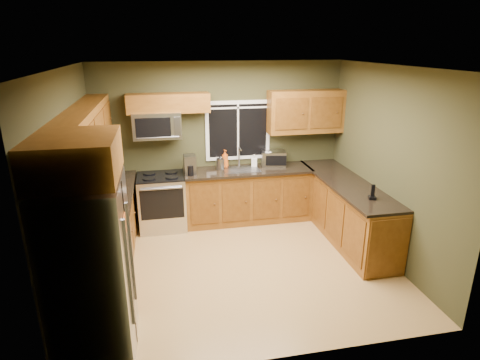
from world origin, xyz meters
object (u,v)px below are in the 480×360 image
object	(u,v)px
microwave	(157,125)
soap_bottle_b	(254,160)
soap_bottle_c	(222,162)
toaster_oven	(274,158)
soap_bottle_a	(225,159)
coffee_maker	(190,165)
paper_towel_roll	(268,159)
range	(162,201)
kettle	(220,163)
cordless_phone	(372,195)
refrigerator	(91,271)

from	to	relation	value
microwave	soap_bottle_b	xyz separation A→B (m)	(1.61, 0.02, -0.68)
soap_bottle_b	soap_bottle_c	world-z (taller)	soap_bottle_b
toaster_oven	soap_bottle_b	world-z (taller)	toaster_oven
toaster_oven	soap_bottle_a	world-z (taller)	soap_bottle_a
microwave	coffee_maker	xyz separation A→B (m)	(0.48, -0.19, -0.64)
toaster_oven	paper_towel_roll	xyz separation A→B (m)	(-0.11, -0.05, 0.00)
toaster_oven	soap_bottle_b	bearing A→B (deg)	178.16
range	microwave	world-z (taller)	microwave
range	kettle	size ratio (longest dim) A/B	3.91
coffee_maker	cordless_phone	xyz separation A→B (m)	(2.36, -1.61, -0.08)
refrigerator	range	world-z (taller)	refrigerator
refrigerator	soap_bottle_c	distance (m)	3.46
range	soap_bottle_c	distance (m)	1.21
coffee_maker	kettle	xyz separation A→B (m)	(0.52, 0.13, -0.04)
range	kettle	bearing A→B (deg)	4.28
refrigerator	coffee_maker	xyz separation A→B (m)	(1.17, 2.71, 0.19)
soap_bottle_c	refrigerator	bearing A→B (deg)	-120.19
range	microwave	size ratio (longest dim) A/B	1.23
soap_bottle_c	cordless_phone	world-z (taller)	cordless_phone
paper_towel_roll	soap_bottle_b	world-z (taller)	paper_towel_roll
soap_bottle_c	microwave	bearing A→B (deg)	-175.45
coffee_maker	paper_towel_roll	size ratio (longest dim) A/B	1.10
soap_bottle_b	coffee_maker	bearing A→B (deg)	-169.26
coffee_maker	paper_towel_roll	world-z (taller)	coffee_maker
coffee_maker	soap_bottle_a	bearing A→B (deg)	22.48
cordless_phone	soap_bottle_b	bearing A→B (deg)	124.09
kettle	soap_bottle_b	xyz separation A→B (m)	(0.61, 0.08, -0.00)
coffee_maker	soap_bottle_a	world-z (taller)	coffee_maker
cordless_phone	refrigerator	bearing A→B (deg)	-162.65
kettle	soap_bottle_a	distance (m)	0.17
kettle	refrigerator	bearing A→B (deg)	-120.70
soap_bottle_a	cordless_phone	bearing A→B (deg)	-47.05
refrigerator	toaster_oven	bearing A→B (deg)	47.86
microwave	kettle	size ratio (longest dim) A/B	3.17
refrigerator	cordless_phone	bearing A→B (deg)	17.35
refrigerator	toaster_oven	world-z (taller)	refrigerator
coffee_maker	soap_bottle_c	bearing A→B (deg)	25.79
refrigerator	toaster_oven	distance (m)	3.94
refrigerator	kettle	bearing A→B (deg)	59.30
microwave	toaster_oven	xyz separation A→B (m)	(1.95, 0.01, -0.66)
refrigerator	cordless_phone	distance (m)	3.70
refrigerator	kettle	size ratio (longest dim) A/B	7.51
soap_bottle_a	soap_bottle_c	distance (m)	0.08
soap_bottle_b	soap_bottle_c	xyz separation A→B (m)	(-0.56, 0.06, -0.02)
paper_towel_roll	range	bearing A→B (deg)	-177.00
kettle	paper_towel_roll	distance (m)	0.84
soap_bottle_a	soap_bottle_c	bearing A→B (deg)	160.55
microwave	refrigerator	bearing A→B (deg)	-103.34
kettle	soap_bottle_b	bearing A→B (deg)	7.80
coffee_maker	paper_towel_roll	xyz separation A→B (m)	(1.36, 0.15, -0.02)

